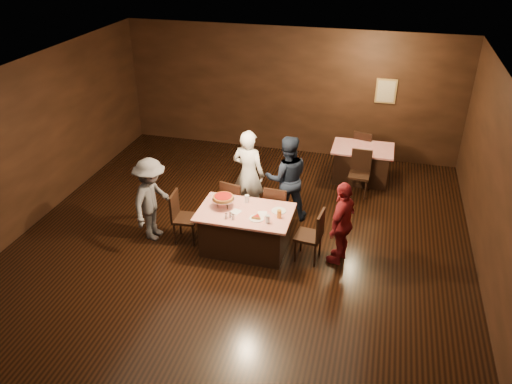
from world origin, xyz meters
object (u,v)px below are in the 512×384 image
at_px(back_table, 361,164).
at_px(chair_far_left, 236,202).
at_px(chair_back_near, 359,174).
at_px(diner_white_jacket, 248,174).
at_px(pizza_stand, 223,198).
at_px(glass_front_right, 268,219).
at_px(plate_empty, 279,211).
at_px(glass_amber, 279,214).
at_px(diner_navy_hoodie, 287,178).
at_px(glass_back, 247,199).
at_px(chair_end_left, 186,217).
at_px(chair_far_right, 277,207).
at_px(chair_end_right, 309,235).
at_px(chair_back_far, 364,149).
at_px(diner_red_shirt, 342,223).
at_px(main_table, 245,230).
at_px(diner_grey_knit, 152,199).

bearing_deg(back_table, chair_far_left, -131.39).
bearing_deg(chair_back_near, diner_white_jacket, -144.46).
relative_size(pizza_stand, glass_front_right, 2.71).
distance_m(back_table, chair_far_left, 3.25).
distance_m(plate_empty, glass_amber, 0.22).
xyz_separation_m(diner_white_jacket, diner_navy_hoodie, (0.73, 0.07, -0.03)).
height_order(plate_empty, glass_back, glass_back).
relative_size(diner_white_jacket, pizza_stand, 4.62).
bearing_deg(plate_empty, chair_end_left, -174.81).
bearing_deg(plate_empty, diner_white_jacket, 128.82).
bearing_deg(chair_far_right, glass_front_right, 96.25).
height_order(chair_end_right, chair_back_far, same).
relative_size(chair_end_right, chair_back_near, 1.00).
bearing_deg(chair_back_far, pizza_stand, 73.58).
xyz_separation_m(diner_red_shirt, glass_amber, (-1.03, -0.15, 0.10)).
distance_m(chair_back_far, pizza_stand, 4.34).
bearing_deg(chair_far_left, back_table, -118.73).
bearing_deg(main_table, diner_white_jacket, 102.62).
bearing_deg(diner_grey_knit, chair_end_right, -84.82).
distance_m(diner_grey_knit, pizza_stand, 1.32).
height_order(diner_white_jacket, pizza_stand, diner_white_jacket).
bearing_deg(chair_back_near, pizza_stand, -129.44).
bearing_deg(chair_far_left, diner_navy_hoodie, -138.56).
bearing_deg(plate_empty, chair_end_right, -15.26).
distance_m(diner_navy_hoodie, glass_back, 1.06).
relative_size(diner_white_jacket, plate_empty, 7.02).
distance_m(chair_far_left, chair_end_right, 1.68).
bearing_deg(pizza_stand, diner_white_jacket, 82.70).
bearing_deg(main_table, glass_front_right, -29.05).
bearing_deg(glass_amber, diner_grey_knit, 179.74).
distance_m(chair_far_right, chair_back_near, 2.20).
height_order(main_table, pizza_stand, pizza_stand).
distance_m(main_table, chair_far_left, 0.85).
relative_size(chair_back_far, pizza_stand, 2.50).
relative_size(chair_far_left, diner_white_jacket, 0.54).
distance_m(chair_far_right, chair_end_left, 1.68).
bearing_deg(chair_end_left, diner_navy_hoodie, -56.74).
height_order(main_table, chair_far_left, chair_far_left).
bearing_deg(chair_end_left, diner_red_shirt, -92.75).
relative_size(main_table, chair_back_far, 1.68).
relative_size(chair_back_near, plate_empty, 3.80).
bearing_deg(glass_front_right, pizza_stand, 160.56).
bearing_deg(diner_navy_hoodie, chair_end_right, 98.74).
height_order(main_table, glass_amber, glass_amber).
height_order(chair_end_left, diner_red_shirt, diner_red_shirt).
distance_m(chair_end_left, glass_amber, 1.74).
bearing_deg(diner_red_shirt, chair_far_right, -101.26).
relative_size(chair_back_near, glass_front_right, 6.79).
height_order(chair_far_left, pizza_stand, pizza_stand).
bearing_deg(diner_red_shirt, glass_back, -80.13).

